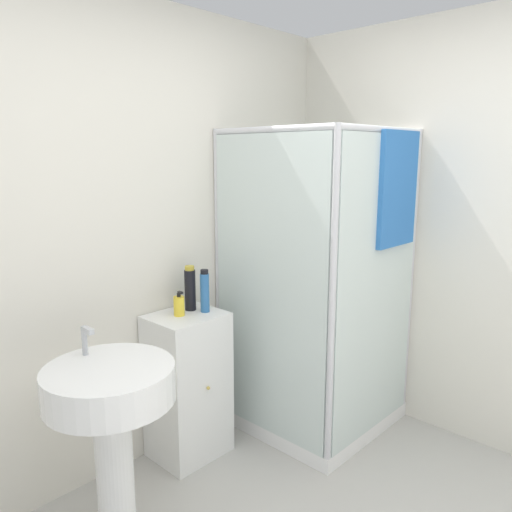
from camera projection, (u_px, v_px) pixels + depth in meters
name	position (u px, v px, depth m)	size (l,w,h in m)	color
wall_back	(95.00, 247.00, 2.52)	(6.40, 0.06, 2.50)	silver
shower_enclosure	(319.00, 350.00, 3.13)	(0.89, 0.92, 1.86)	white
vanity_cabinet	(188.00, 385.00, 2.84)	(0.41, 0.35, 0.84)	white
sink	(111.00, 411.00, 2.09)	(0.54, 0.54, 0.98)	white
soap_dispenser	(179.00, 306.00, 2.73)	(0.06, 0.06, 0.14)	yellow
shampoo_bottle_tall_black	(190.00, 289.00, 2.82)	(0.06, 0.06, 0.26)	black
shampoo_bottle_blue	(205.00, 291.00, 2.78)	(0.05, 0.05, 0.24)	#2D66A3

